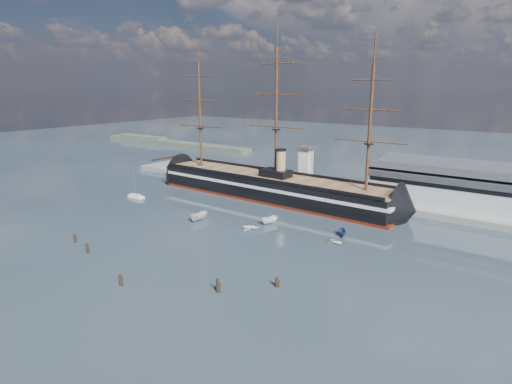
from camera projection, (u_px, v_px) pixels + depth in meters
The scene contains 17 objects.
ground at pixel (243, 213), 130.45m from camera, with size 600.00×600.00×0.00m, color #28353D.
quay at pixel (326, 194), 153.15m from camera, with size 180.00×18.00×2.00m, color slate.
warehouse at pixel (479, 189), 127.22m from camera, with size 63.00×21.00×11.60m.
quay_tower at pixel (306, 167), 152.37m from camera, with size 5.00×5.00×15.00m.
shoreline at pixel (163, 142), 283.66m from camera, with size 120.00×10.00×4.00m.
warship at pixel (266, 186), 148.05m from camera, with size 113.12×19.00×53.94m.
sailboat at pixel (136, 196), 147.93m from camera, with size 6.51×2.39×10.20m.
motorboat_a at pixel (199, 221), 123.44m from camera, with size 7.60×2.79×3.04m, color silver.
motorboat_b at pixel (252, 230), 115.82m from camera, with size 3.38×1.35×1.58m, color white.
motorboat_c at pixel (270, 224), 120.65m from camera, with size 6.52×2.39×2.61m, color white.
motorboat_e at pixel (337, 244), 105.52m from camera, with size 2.65×1.06×1.24m, color beige.
motorboat_f at pixel (342, 236), 110.82m from camera, with size 5.47×2.01×2.19m, color navy.
piling_near_left at pixel (75, 242), 106.40m from camera, with size 0.64×0.64×2.92m, color black.
piling_near_mid at pixel (121, 286), 83.58m from camera, with size 0.64×0.64×2.98m, color black.
piling_near_right at pixel (218, 292), 80.96m from camera, with size 0.64×0.64×3.38m, color black.
piling_far_right at pixel (277, 287), 83.04m from camera, with size 0.64×0.64×2.69m, color black.
piling_extra at pixel (88, 253), 99.72m from camera, with size 0.64×0.64×3.12m, color black.
Camera 1 is at (76.06, -59.16, 38.19)m, focal length 30.00 mm.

